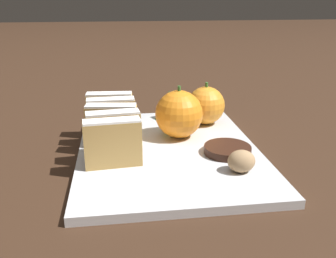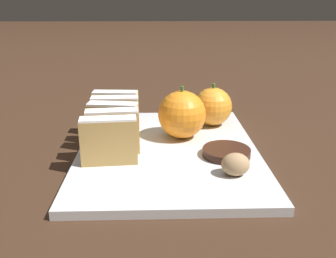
{
  "view_description": "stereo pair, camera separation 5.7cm",
  "coord_description": "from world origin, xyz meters",
  "views": [
    {
      "loc": [
        -0.07,
        -0.53,
        0.24
      ],
      "look_at": [
        0.0,
        0.0,
        0.04
      ],
      "focal_mm": 40.0,
      "sensor_mm": 36.0,
      "label": 1
    },
    {
      "loc": [
        -0.02,
        -0.53,
        0.24
      ],
      "look_at": [
        0.0,
        0.0,
        0.04
      ],
      "focal_mm": 40.0,
      "sensor_mm": 36.0,
      "label": 2
    }
  ],
  "objects": [
    {
      "name": "walnut",
      "position": [
        0.08,
        -0.1,
        0.03
      ],
      "size": [
        0.04,
        0.03,
        0.03
      ],
      "color": "tan",
      "rests_on": "serving_platter"
    },
    {
      "name": "stollen_slice_third",
      "position": [
        -0.08,
        0.02,
        0.05
      ],
      "size": [
        0.08,
        0.03,
        0.07
      ],
      "color": "tan",
      "rests_on": "serving_platter"
    },
    {
      "name": "orange_near",
      "position": [
        0.08,
        0.1,
        0.05
      ],
      "size": [
        0.07,
        0.07,
        0.08
      ],
      "color": "orange",
      "rests_on": "serving_platter"
    },
    {
      "name": "stollen_slice_second",
      "position": [
        -0.08,
        -0.02,
        0.05
      ],
      "size": [
        0.08,
        0.03,
        0.07
      ],
      "color": "tan",
      "rests_on": "serving_platter"
    },
    {
      "name": "stollen_slice_fifth",
      "position": [
        -0.09,
        0.09,
        0.05
      ],
      "size": [
        0.08,
        0.03,
        0.07
      ],
      "color": "tan",
      "rests_on": "serving_platter"
    },
    {
      "name": "chocolate_cookie",
      "position": [
        0.08,
        -0.03,
        0.02
      ],
      "size": [
        0.07,
        0.07,
        0.01
      ],
      "color": "#381E14",
      "rests_on": "serving_platter"
    },
    {
      "name": "orange_far",
      "position": [
        0.02,
        0.04,
        0.05
      ],
      "size": [
        0.08,
        0.08,
        0.09
      ],
      "color": "orange",
      "rests_on": "serving_platter"
    },
    {
      "name": "stollen_slice_front",
      "position": [
        -0.08,
        -0.05,
        0.05
      ],
      "size": [
        0.08,
        0.03,
        0.07
      ],
      "color": "tan",
      "rests_on": "serving_platter"
    },
    {
      "name": "serving_platter",
      "position": [
        0.0,
        0.0,
        0.01
      ],
      "size": [
        0.27,
        0.36,
        0.01
      ],
      "color": "silver",
      "rests_on": "ground_plane"
    },
    {
      "name": "evergreen_sprig",
      "position": [
        0.02,
        0.14,
        0.04
      ],
      "size": [
        0.05,
        0.05,
        0.05
      ],
      "color": "#23662D",
      "rests_on": "serving_platter"
    },
    {
      "name": "stollen_slice_fourth",
      "position": [
        -0.09,
        0.05,
        0.05
      ],
      "size": [
        0.08,
        0.03,
        0.07
      ],
      "color": "tan",
      "rests_on": "serving_platter"
    },
    {
      "name": "ground_plane",
      "position": [
        0.0,
        0.0,
        0.0
      ],
      "size": [
        6.0,
        6.0,
        0.0
      ],
      "primitive_type": "plane",
      "color": "#382316"
    }
  ]
}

